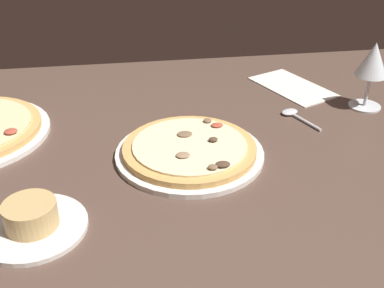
{
  "coord_description": "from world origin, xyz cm",
  "views": [
    {
      "loc": [
        12.18,
        75.96,
        51.51
      ],
      "look_at": [
        0.35,
        -0.76,
        7.0
      ],
      "focal_mm": 44.62,
      "sensor_mm": 36.0,
      "label": 1
    }
  ],
  "objects_px": {
    "ramekin_on_saucer": "(32,220)",
    "paper_menu": "(292,87)",
    "wine_glass_far": "(373,63)",
    "spoon": "(294,115)",
    "pizza_main": "(190,150)"
  },
  "relations": [
    {
      "from": "spoon",
      "to": "paper_menu",
      "type": "bearing_deg",
      "value": -108.08
    },
    {
      "from": "ramekin_on_saucer",
      "to": "paper_menu",
      "type": "height_order",
      "value": "ramekin_on_saucer"
    },
    {
      "from": "wine_glass_far",
      "to": "paper_menu",
      "type": "xyz_separation_m",
      "value": [
        0.13,
        -0.13,
        -0.11
      ]
    },
    {
      "from": "ramekin_on_saucer",
      "to": "wine_glass_far",
      "type": "xyz_separation_m",
      "value": [
        -0.7,
        -0.33,
        0.09
      ]
    },
    {
      "from": "ramekin_on_saucer",
      "to": "wine_glass_far",
      "type": "distance_m",
      "value": 0.78
    },
    {
      "from": "pizza_main",
      "to": "paper_menu",
      "type": "height_order",
      "value": "pizza_main"
    },
    {
      "from": "pizza_main",
      "to": "spoon",
      "type": "distance_m",
      "value": 0.29
    },
    {
      "from": "paper_menu",
      "to": "pizza_main",
      "type": "bearing_deg",
      "value": 20.14
    },
    {
      "from": "wine_glass_far",
      "to": "ramekin_on_saucer",
      "type": "bearing_deg",
      "value": 25.4
    },
    {
      "from": "ramekin_on_saucer",
      "to": "wine_glass_far",
      "type": "bearing_deg",
      "value": -154.6
    },
    {
      "from": "pizza_main",
      "to": "paper_menu",
      "type": "xyz_separation_m",
      "value": [
        -0.31,
        -0.29,
        -0.01
      ]
    },
    {
      "from": "wine_glass_far",
      "to": "paper_menu",
      "type": "bearing_deg",
      "value": -46.71
    },
    {
      "from": "wine_glass_far",
      "to": "spoon",
      "type": "relative_size",
      "value": 1.36
    },
    {
      "from": "ramekin_on_saucer",
      "to": "paper_menu",
      "type": "bearing_deg",
      "value": -140.84
    },
    {
      "from": "pizza_main",
      "to": "spoon",
      "type": "xyz_separation_m",
      "value": [
        -0.25,
        -0.13,
        -0.01
      ]
    }
  ]
}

